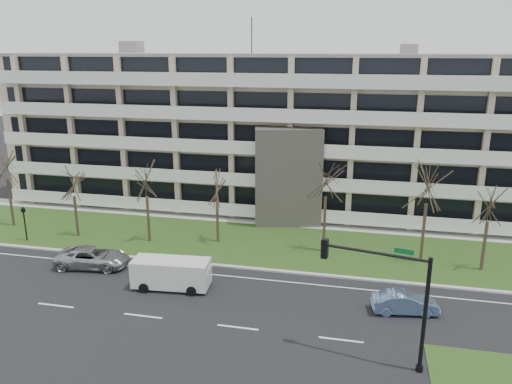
% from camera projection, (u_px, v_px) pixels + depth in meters
% --- Properties ---
extents(ground, '(160.00, 160.00, 0.00)m').
position_uv_depth(ground, '(238.00, 327.00, 29.29)').
color(ground, black).
rests_on(ground, ground).
extents(grass_verge, '(90.00, 10.00, 0.06)m').
position_uv_depth(grass_verge, '(277.00, 245.00, 41.47)').
color(grass_verge, '#264617').
rests_on(grass_verge, ground).
extents(curb, '(90.00, 0.35, 0.12)m').
position_uv_depth(curb, '(265.00, 270.00, 36.78)').
color(curb, '#B2B2AD').
rests_on(curb, ground).
extents(sidewalk, '(90.00, 2.00, 0.08)m').
position_uv_depth(sidewalk, '(287.00, 223.00, 46.63)').
color(sidewalk, '#B2B2AD').
rests_on(sidewalk, ground).
extents(grass_median, '(7.00, 5.00, 0.06)m').
position_uv_depth(grass_median, '(503.00, 381.00, 24.49)').
color(grass_median, '#264617').
rests_on(grass_median, ground).
extents(lane_edge_line, '(90.00, 0.12, 0.01)m').
position_uv_depth(lane_edge_line, '(261.00, 279.00, 35.39)').
color(lane_edge_line, white).
rests_on(lane_edge_line, ground).
extents(apartment_building, '(60.50, 15.10, 18.75)m').
position_uv_depth(apartment_building, '(299.00, 131.00, 50.92)').
color(apartment_building, beige).
rests_on(apartment_building, ground).
extents(silver_pickup, '(5.66, 3.15, 1.50)m').
position_uv_depth(silver_pickup, '(92.00, 257.00, 37.24)').
color(silver_pickup, '#A6A8AD').
rests_on(silver_pickup, ground).
extents(blue_sedan, '(4.24, 2.05, 1.34)m').
position_uv_depth(blue_sedan, '(405.00, 303.00, 30.78)').
color(blue_sedan, '#6683B1').
rests_on(blue_sedan, ground).
extents(white_van, '(5.36, 2.48, 2.02)m').
position_uv_depth(white_van, '(172.00, 271.00, 33.84)').
color(white_van, silver).
rests_on(white_van, ground).
extents(traffic_signal, '(5.50, 1.42, 6.47)m').
position_uv_depth(traffic_signal, '(389.00, 289.00, 24.91)').
color(traffic_signal, black).
rests_on(traffic_signal, ground).
extents(pedestrian_signal, '(0.32, 0.27, 3.05)m').
position_uv_depth(pedestrian_signal, '(24.00, 219.00, 41.88)').
color(pedestrian_signal, black).
rests_on(pedestrian_signal, ground).
extents(tree_0, '(3.95, 3.95, 7.89)m').
position_uv_depth(tree_0, '(5.00, 161.00, 44.40)').
color(tree_0, '#382B21').
rests_on(tree_0, ground).
extents(tree_1, '(3.23, 3.23, 6.47)m').
position_uv_depth(tree_1, '(72.00, 181.00, 42.12)').
color(tree_1, '#382B21').
rests_on(tree_1, ground).
extents(tree_2, '(3.56, 3.56, 7.11)m').
position_uv_depth(tree_2, '(146.00, 178.00, 40.82)').
color(tree_2, '#382B21').
rests_on(tree_2, ground).
extents(tree_3, '(3.23, 3.23, 6.45)m').
position_uv_depth(tree_3, '(217.00, 185.00, 40.83)').
color(tree_3, '#382B21').
rests_on(tree_3, ground).
extents(tree_4, '(4.11, 4.11, 8.22)m').
position_uv_depth(tree_4, '(326.00, 175.00, 38.51)').
color(tree_4, '#382B21').
rests_on(tree_4, ground).
extents(tree_5, '(4.16, 4.16, 8.31)m').
position_uv_depth(tree_5, '(428.00, 180.00, 36.47)').
color(tree_5, '#382B21').
rests_on(tree_5, ground).
extents(tree_6, '(3.39, 3.39, 6.78)m').
position_uv_depth(tree_6, '(490.00, 202.00, 35.39)').
color(tree_6, '#382B21').
rests_on(tree_6, ground).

